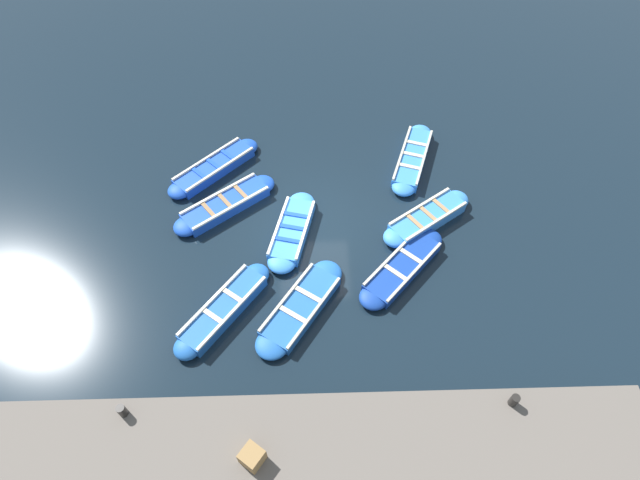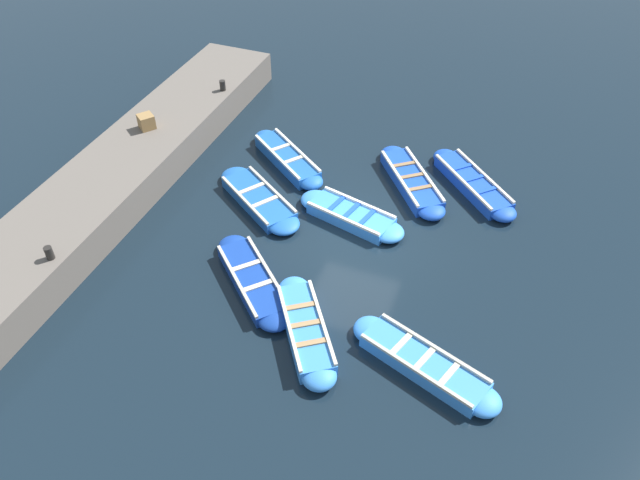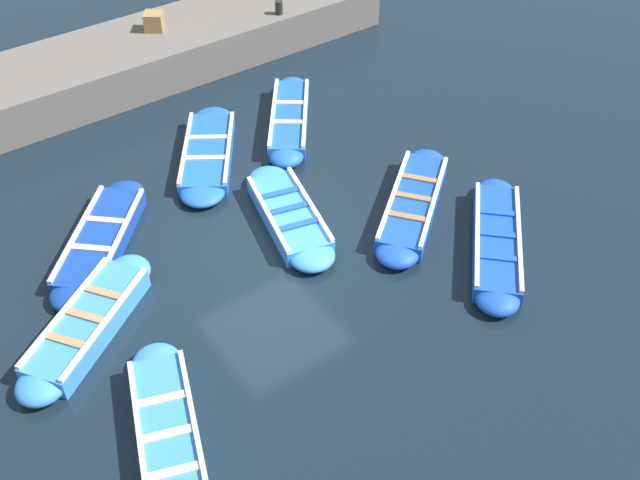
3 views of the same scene
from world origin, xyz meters
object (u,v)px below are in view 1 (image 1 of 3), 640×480
Objects in this scene: boat_outer_left at (412,159)px; bollard_north at (514,400)px; boat_inner_gap at (301,307)px; boat_near_quay at (224,309)px; boat_centre at (402,267)px; bollard_mid_north at (122,411)px; boat_far_corner at (226,204)px; boat_drifting at (427,218)px; boat_outer_right at (214,168)px; boat_end_of_row at (292,231)px; wooden_crate at (252,457)px.

bollard_north is at bearing -174.48° from boat_outer_left.
boat_inner_gap is 1.06× the size of boat_near_quay.
boat_centre is 8.48m from bollard_mid_north.
boat_near_quay is 9.66× the size of bollard_north.
bollard_mid_north is (-7.19, 1.55, 1.03)m from boat_far_corner.
boat_inner_gap is at bearing 127.77° from boat_drifting.
boat_inner_gap is at bearing -51.44° from bollard_mid_north.
boat_far_corner is 1.86m from boat_outer_right.
boat_outer_right reaches higher than boat_centre.
bollard_mid_north reaches higher than boat_outer_left.
boat_outer_right is at bearing 70.34° from boat_drifting.
boat_inner_gap is at bearing 112.87° from boat_centre.
boat_near_quay reaches higher than boat_far_corner.
bollard_north is (-8.97, -7.98, 1.04)m from boat_outer_right.
boat_end_of_row is (2.80, 0.26, 0.02)m from boat_inner_gap.
boat_far_corner is 7.82× the size of wooden_crate.
boat_drifting is 0.99× the size of boat_near_quay.
boat_drifting is 9.14m from wooden_crate.
boat_drifting is 6.54m from bollard_north.
boat_centre is 0.85× the size of boat_outer_left.
boat_near_quay is 7.50× the size of wooden_crate.
boat_far_corner is at bearing 83.22° from boat_drifting.
boat_centre is (1.30, -3.07, 0.01)m from boat_inner_gap.
bollard_mid_north reaches higher than boat_inner_gap.
boat_centre is 9.40× the size of bollard_north.
boat_end_of_row is at bearing 126.89° from boat_outer_left.
bollard_north and bollard_mid_north have the same top height.
boat_far_corner and boat_outer_left have the same top height.
boat_inner_gap is 5.21m from boat_drifting.
boat_outer_right is (-0.28, 7.09, -0.00)m from boat_outer_left.
bollard_mid_north reaches higher than boat_far_corner.
boat_near_quay is 5.84m from boat_outer_right.
wooden_crate reaches higher than boat_drifting.
boat_inner_gap is at bearing -152.09° from boat_outer_right.
boat_inner_gap is 7.94× the size of wooden_crate.
boat_far_corner is 1.07× the size of boat_outer_right.
wooden_crate reaches higher than boat_far_corner.
boat_inner_gap is 1.09× the size of boat_centre.
boat_outer_right is (2.56, 7.16, -0.03)m from boat_drifting.
boat_drifting is 2.84m from boat_outer_left.
boat_outer_left is at bearing 1.51° from boat_drifting.
boat_centre is at bearing 151.10° from boat_drifting.
wooden_crate reaches higher than bollard_mid_north.
boat_end_of_row is (-3.23, 4.31, -0.01)m from boat_outer_left.
boat_outer_left is (2.05, -6.53, -0.00)m from boat_far_corner.
bollard_mid_north is at bearing 122.41° from boat_centre.
wooden_crate reaches higher than boat_centre.
boat_far_corner is at bearing -12.15° from bollard_mid_north.
boat_outer_left reaches higher than boat_inner_gap.
boat_end_of_row is (-1.18, -2.22, -0.01)m from boat_far_corner.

